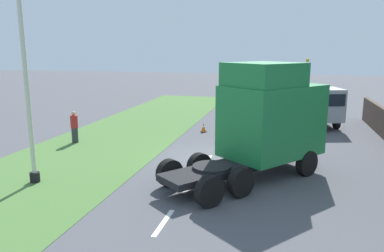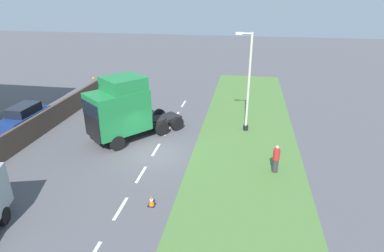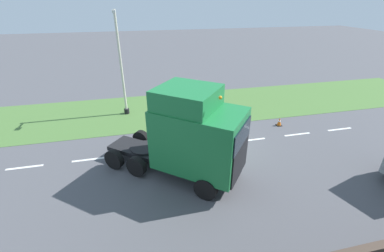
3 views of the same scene
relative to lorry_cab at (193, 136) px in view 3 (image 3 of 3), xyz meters
name	(u,v)px [view 3 (image 3 of 3)]	position (x,y,z in m)	size (l,w,h in m)	color
ground_plane	(213,145)	(-2.68, 1.87, -2.28)	(120.00, 120.00, 0.00)	#515156
grass_verge	(191,107)	(-8.68, 1.87, -2.28)	(7.00, 44.00, 0.01)	#4C7538
lane_markings	(202,146)	(-2.68, 1.17, -2.28)	(0.16, 21.00, 0.00)	white
lorry_cab	(193,136)	(0.00, 0.00, 0.00)	(6.24, 6.82, 4.68)	black
lamp_post	(122,71)	(-8.50, -3.17, 1.02)	(1.31, 0.37, 7.28)	black
pedestrian	(197,90)	(-10.37, 2.74, -1.43)	(0.39, 0.39, 1.74)	#333338
traffic_cone_lead	(279,122)	(-4.12, 7.07, -2.00)	(0.36, 0.36, 0.58)	black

